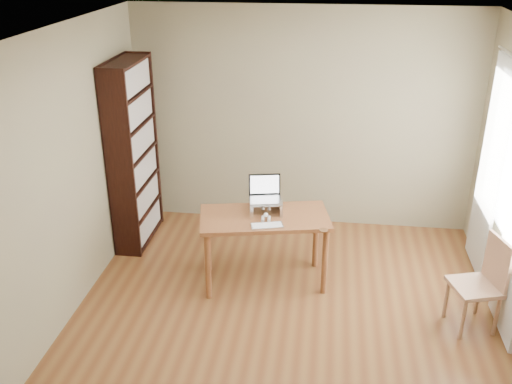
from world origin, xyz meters
name	(u,v)px	position (x,y,z in m)	size (l,w,h in m)	color
room	(291,201)	(0.03, 0.01, 1.30)	(4.04, 4.54, 2.64)	brown
bookshelf	(134,154)	(-1.83, 1.55, 1.05)	(0.30, 0.90, 2.10)	black
curtains	(505,189)	(1.92, 0.80, 1.17)	(0.03, 1.90, 2.25)	silver
desk	(265,226)	(-0.28, 0.81, 0.64)	(1.36, 0.88, 0.75)	brown
laptop_stand	(266,205)	(-0.28, 0.89, 0.83)	(0.32, 0.25, 0.13)	silver
laptop	(266,193)	(-0.28, 0.95, 0.94)	(0.35, 0.32, 0.22)	silver
keyboard	(267,226)	(-0.23, 0.59, 0.76)	(0.33, 0.21, 0.02)	silver
coaster	(324,230)	(0.31, 0.59, 0.75)	(0.09, 0.09, 0.01)	brown
cat	(267,205)	(-0.27, 0.92, 0.81)	(0.24, 0.48, 0.15)	#464137
chair	(484,282)	(1.73, 0.31, 0.48)	(0.49, 0.49, 0.89)	#A57D5A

